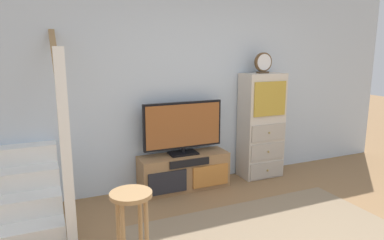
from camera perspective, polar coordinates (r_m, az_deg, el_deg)
The scene contains 7 objects.
back_wall at distance 4.63m, azimuth 0.80°, elevation 6.29°, with size 6.40×0.12×2.70m, color silver.
media_console at distance 4.52m, azimuth -1.31°, elevation -8.45°, with size 1.16×0.38×0.46m.
television at distance 4.38m, azimuth -1.46°, elevation -1.11°, with size 1.04×0.22×0.67m.
side_cabinet at distance 4.94m, azimuth 11.27°, elevation -0.94°, with size 0.58×0.38×1.45m.
desk_clock at distance 4.81m, azimuth 11.58°, elevation 9.14°, with size 0.25×0.08×0.28m.
staircase at distance 4.20m, azimuth -26.97°, elevation -9.34°, with size 1.00×1.36×2.20m.
bar_stool_near at distance 2.92m, azimuth -9.88°, elevation -14.58°, with size 0.34×0.34×0.66m.
Camera 1 is at (-1.92, -1.74, 1.78)m, focal length 32.58 mm.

